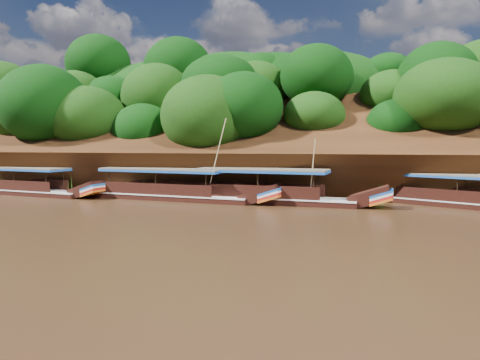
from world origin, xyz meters
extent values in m
plane|color=black|center=(0.00, 0.00, 0.00)|extent=(160.00, 160.00, 0.00)
cube|color=black|center=(0.00, 16.00, 3.50)|extent=(120.00, 16.12, 13.64)
cube|color=black|center=(0.00, 26.00, 0.00)|extent=(120.00, 24.00, 12.00)
ellipsoid|color=#0D450B|center=(-30.00, 22.00, 9.00)|extent=(20.00, 10.00, 8.00)
ellipsoid|color=#0D450B|center=(-6.00, 15.00, 3.50)|extent=(18.00, 8.00, 6.40)
ellipsoid|color=#0D450B|center=(0.00, 23.00, 9.20)|extent=(24.00, 11.00, 8.40)
cube|color=black|center=(12.11, 7.66, 0.00)|extent=(11.65, 7.80, 0.86)
cube|color=silver|center=(12.11, 7.66, 0.41)|extent=(11.68, 7.85, 0.10)
cube|color=brown|center=(11.45, 8.03, 2.29)|extent=(9.50, 6.78, 0.11)
cube|color=#1950A5|center=(11.45, 8.03, 2.18)|extent=(9.50, 6.78, 0.17)
cube|color=black|center=(-2.12, 7.16, 0.00)|extent=(12.97, 3.91, 0.96)
cube|color=silver|center=(-2.12, 7.16, 0.46)|extent=(12.98, 3.98, 0.11)
cube|color=black|center=(5.01, 6.27, 0.75)|extent=(3.22, 2.12, 1.80)
cube|color=#1950A5|center=(5.81, 6.17, 1.06)|extent=(1.79, 2.01, 0.66)
cube|color=red|center=(5.81, 6.17, 0.70)|extent=(1.79, 2.01, 0.66)
cube|color=brown|center=(-2.91, 7.26, 2.57)|extent=(10.26, 3.91, 0.13)
cube|color=#1950A5|center=(-2.91, 7.26, 2.44)|extent=(10.26, 3.91, 0.19)
cylinder|color=tan|center=(0.97, 6.13, 2.70)|extent=(0.46, 0.75, 4.40)
cube|color=black|center=(-10.33, 7.53, 0.00)|extent=(13.65, 4.35, 0.92)
cube|color=silver|center=(-10.33, 7.53, 0.44)|extent=(13.66, 4.42, 0.10)
cube|color=black|center=(-2.86, 6.33, 0.71)|extent=(3.39, 2.16, 1.81)
cube|color=#1950A5|center=(-2.02, 6.19, 1.02)|extent=(1.91, 1.99, 0.68)
cube|color=red|center=(-2.02, 6.19, 0.67)|extent=(1.91, 1.99, 0.68)
cube|color=brown|center=(-11.16, 7.66, 2.46)|extent=(10.82, 4.22, 0.12)
cube|color=#1950A5|center=(-11.16, 7.66, 2.34)|extent=(10.82, 4.22, 0.18)
cylinder|color=tan|center=(-6.34, 6.68, 3.50)|extent=(1.57, 0.12, 5.92)
cube|color=black|center=(-23.78, 8.16, 0.00)|extent=(11.55, 4.31, 0.88)
cube|color=silver|center=(-23.78, 8.16, 0.42)|extent=(11.56, 4.37, 0.10)
cube|color=black|center=(-17.52, 6.93, 0.68)|extent=(2.96, 2.11, 1.63)
cube|color=#1950A5|center=(-16.82, 6.79, 0.98)|extent=(1.70, 1.92, 0.59)
cube|color=red|center=(-16.82, 6.79, 0.65)|extent=(1.70, 1.92, 0.59)
cube|color=brown|center=(-24.48, 8.30, 2.36)|extent=(9.20, 4.15, 0.12)
cube|color=#1950A5|center=(-24.48, 8.30, 2.24)|extent=(9.20, 4.15, 0.18)
cone|color=#2F5B16|center=(-20.78, 9.12, 0.89)|extent=(1.50, 1.50, 1.77)
cone|color=#2F5B16|center=(-13.11, 9.50, 0.89)|extent=(1.50, 1.50, 1.79)
cone|color=#2F5B16|center=(-5.17, 9.34, 0.68)|extent=(1.50, 1.50, 1.35)
cone|color=#2F5B16|center=(0.43, 9.21, 0.80)|extent=(1.50, 1.50, 1.61)
cone|color=#2F5B16|center=(6.06, 9.60, 1.07)|extent=(1.50, 1.50, 2.13)
cone|color=#2F5B16|center=(11.84, 9.75, 0.78)|extent=(1.50, 1.50, 1.56)
camera|label=1|loc=(2.98, -27.84, 4.76)|focal=35.00mm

